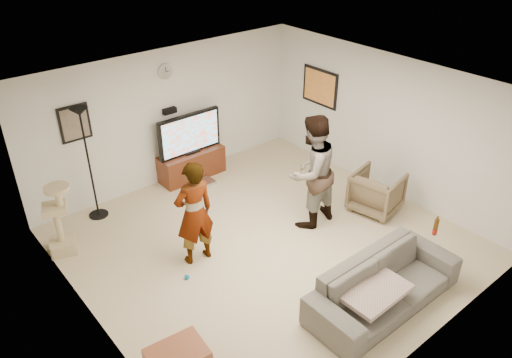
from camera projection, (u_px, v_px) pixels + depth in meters
floor at (267, 243)px, 7.83m from camera, size 5.50×5.50×0.02m
ceiling at (269, 91)px, 6.56m from camera, size 5.50×5.50×0.02m
wall_back at (169, 116)px, 9.02m from camera, size 5.50×0.04×2.50m
wall_front at (434, 270)px, 5.37m from camera, size 5.50×0.04×2.50m
wall_left at (86, 249)px, 5.68m from camera, size 0.04×5.50×2.50m
wall_right at (386, 124)px, 8.72m from camera, size 0.04×5.50×2.50m
wall_clock at (165, 71)px, 8.58m from camera, size 0.26×0.04×0.26m
wall_speaker at (170, 111)px, 8.92m from camera, size 0.25×0.10×0.10m
picture_back at (75, 123)px, 7.89m from camera, size 0.42×0.03×0.52m
picture_right at (320, 87)px, 9.65m from camera, size 0.03×0.78×0.62m
tv_stand at (192, 164)px, 9.50m from camera, size 1.28×0.45×0.53m
console_box at (204, 183)px, 9.35m from camera, size 0.40×0.30×0.07m
tv at (190, 134)px, 9.18m from camera, size 1.29×0.08×0.76m
tv_screen at (191, 134)px, 9.15m from camera, size 1.19×0.01×0.67m
floor_lamp at (89, 165)px, 8.00m from camera, size 0.32×0.32×1.95m
cat_tree at (57, 220)px, 7.35m from camera, size 0.47×0.47×1.16m
person_left at (194, 213)px, 7.08m from camera, size 0.63×0.44×1.64m
person_right at (311, 172)px, 7.85m from camera, size 0.96×0.76×1.90m
sofa at (385, 285)px, 6.51m from camera, size 2.26×0.90×0.66m
throw_blanket at (371, 288)px, 6.28m from camera, size 0.91×0.72×0.06m
beer_bottle at (436, 227)px, 6.85m from camera, size 0.06×0.06×0.25m
armchair at (377, 192)px, 8.47m from camera, size 0.92×0.90×0.71m
toy_ball at (187, 277)px, 7.08m from camera, size 0.07×0.07×0.07m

